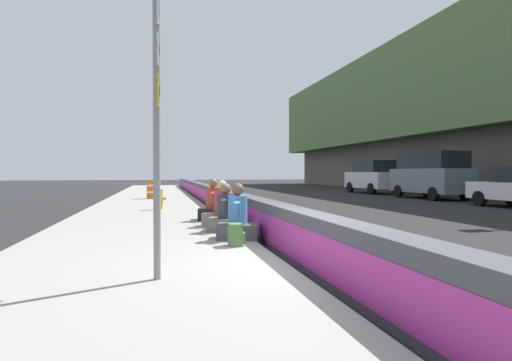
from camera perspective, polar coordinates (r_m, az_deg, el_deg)
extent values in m
plane|color=#232326|center=(6.62, 7.94, -11.69)|extent=(160.00, 160.00, 0.00)
cube|color=gray|center=(6.22, -16.14, -11.90)|extent=(80.00, 4.40, 0.14)
cube|color=#47474C|center=(6.54, 7.95, -8.05)|extent=(76.00, 0.44, 0.85)
cube|color=#B2338C|center=(6.47, 6.05, -8.53)|extent=(74.48, 0.01, 0.54)
cylinder|color=gray|center=(5.53, -12.81, 6.01)|extent=(0.09, 0.09, 3.60)
cube|color=white|center=(5.86, -12.66, 20.79)|extent=(0.44, 0.02, 0.36)
cube|color=#1956AD|center=(5.86, -12.52, 20.79)|extent=(0.30, 0.01, 0.10)
cube|color=white|center=(5.71, -12.64, 16.06)|extent=(0.44, 0.02, 0.36)
cube|color=black|center=(5.71, -12.50, 16.06)|extent=(0.30, 0.01, 0.10)
cube|color=yellow|center=(5.60, -12.62, 11.11)|extent=(0.44, 0.02, 0.36)
cube|color=black|center=(5.60, -12.48, 11.11)|extent=(0.30, 0.01, 0.10)
cylinder|color=gold|center=(15.84, -12.46, -2.43)|extent=(0.24, 0.24, 0.72)
cone|color=gray|center=(15.82, -12.47, -0.84)|extent=(0.26, 0.26, 0.16)
cylinder|color=gray|center=(15.84, -11.84, -2.30)|extent=(0.10, 0.12, 0.10)
cylinder|color=gray|center=(15.84, -13.07, -2.31)|extent=(0.10, 0.12, 0.10)
cube|color=#424247|center=(8.77, -2.40, -6.62)|extent=(0.84, 0.93, 0.30)
cylinder|color=#427FB7|center=(8.72, -2.40, -3.82)|extent=(0.38, 0.38, 0.56)
sphere|color=brown|center=(8.69, -2.40, -1.16)|extent=(0.25, 0.25, 0.25)
cylinder|color=#427FB7|center=(8.93, -2.32, -4.06)|extent=(0.31, 0.20, 0.49)
cylinder|color=#427FB7|center=(8.52, -2.48, -4.31)|extent=(0.31, 0.20, 0.49)
cube|color=#706651|center=(9.94, -3.98, -5.74)|extent=(0.84, 0.92, 0.29)
cylinder|color=#333842|center=(9.90, -3.98, -3.35)|extent=(0.37, 0.37, 0.54)
sphere|color=#8E6647|center=(9.88, -3.98, -1.09)|extent=(0.24, 0.24, 0.24)
cylinder|color=#333842|center=(10.10, -3.82, -3.57)|extent=(0.30, 0.20, 0.48)
cylinder|color=#333842|center=(9.70, -4.15, -3.76)|extent=(0.30, 0.20, 0.48)
cube|color=#706651|center=(10.93, -4.46, -5.08)|extent=(0.90, 0.98, 0.30)
cylinder|color=#AD3D33|center=(10.89, -4.47, -2.79)|extent=(0.39, 0.39, 0.57)
sphere|color=beige|center=(10.87, -4.47, -0.62)|extent=(0.25, 0.25, 0.25)
cylinder|color=#AD3D33|center=(11.09, -4.95, -3.02)|extent=(0.32, 0.22, 0.50)
cylinder|color=#AD3D33|center=(10.71, -3.97, -3.16)|extent=(0.32, 0.22, 0.50)
cube|color=black|center=(12.22, -5.62, -4.41)|extent=(0.80, 0.91, 0.31)
cylinder|color=#AD3D33|center=(12.19, -5.62, -2.32)|extent=(0.40, 0.40, 0.58)
sphere|color=#8E6647|center=(12.17, -5.62, -0.34)|extent=(0.26, 0.26, 0.26)
cylinder|color=#AD3D33|center=(12.41, -5.61, -2.53)|extent=(0.31, 0.17, 0.51)
cylinder|color=#AD3D33|center=(11.97, -5.63, -2.66)|extent=(0.31, 0.17, 0.51)
cube|color=#4C7A3D|center=(7.93, -2.75, -7.06)|extent=(0.32, 0.22, 0.40)
cube|color=#4C7A3D|center=(7.96, -1.74, -7.46)|extent=(0.22, 0.06, 0.20)
cylinder|color=orange|center=(22.63, -13.40, -1.10)|extent=(0.52, 0.52, 0.95)
cylinder|color=white|center=(22.63, -13.40, -0.62)|extent=(0.54, 0.54, 0.10)
cylinder|color=white|center=(22.64, -13.40, -1.46)|extent=(0.54, 0.54, 0.10)
cylinder|color=black|center=(21.15, 27.11, -2.11)|extent=(0.67, 0.24, 0.66)
cylinder|color=black|center=(22.33, 30.42, -1.98)|extent=(0.67, 0.24, 0.66)
cube|color=slate|center=(25.92, 21.73, 0.00)|extent=(5.12, 2.02, 1.30)
cube|color=black|center=(25.84, 21.88, 2.43)|extent=(4.12, 1.81, 0.90)
cylinder|color=black|center=(26.79, 18.07, -1.34)|extent=(0.72, 0.23, 0.72)
cylinder|color=black|center=(27.81, 21.39, -1.27)|extent=(0.72, 0.23, 0.72)
cylinder|color=black|center=(24.06, 22.11, -1.63)|extent=(0.72, 0.23, 0.72)
cylinder|color=black|center=(25.20, 25.61, -1.54)|extent=(0.72, 0.23, 0.72)
cube|color=silver|center=(31.53, 14.91, 0.07)|extent=(4.86, 2.07, 1.10)
cube|color=black|center=(31.44, 15.01, 1.80)|extent=(3.15, 1.82, 0.80)
cylinder|color=black|center=(32.47, 12.17, -0.86)|extent=(0.77, 0.24, 0.76)
cylinder|color=black|center=(33.33, 15.01, -0.82)|extent=(0.77, 0.24, 0.76)
cylinder|color=black|center=(29.75, 14.80, -1.05)|extent=(0.77, 0.24, 0.76)
cylinder|color=black|center=(30.69, 17.81, -1.00)|extent=(0.77, 0.24, 0.76)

